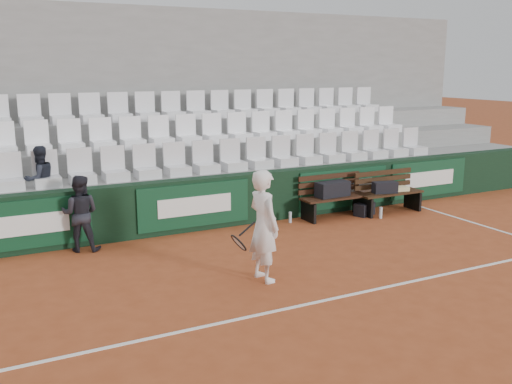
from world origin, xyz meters
name	(u,v)px	position (x,y,z in m)	size (l,w,h in m)	color
ground	(313,303)	(0.00, 0.00, 0.00)	(80.00, 80.00, 0.00)	#A44925
court_baseline	(313,303)	(0.00, 0.00, 0.00)	(18.00, 0.06, 0.01)	white
back_barrier	(205,203)	(0.07, 3.99, 0.50)	(18.00, 0.34, 1.00)	black
grandstand_tier_front	(190,197)	(0.00, 4.62, 0.50)	(18.00, 0.95, 1.00)	gray
grandstand_tier_mid	(174,178)	(0.00, 5.58, 0.72)	(18.00, 0.95, 1.45)	gray
grandstand_tier_back	(160,161)	(0.00, 6.53, 0.95)	(18.00, 0.95, 1.90)	gray
grandstand_rear_wall	(150,104)	(0.00, 7.15, 2.20)	(18.00, 0.30, 4.40)	gray
seat_row_front	(192,158)	(0.00, 4.45, 1.31)	(11.90, 0.44, 0.63)	silver
seat_row_mid	(175,130)	(0.00, 5.40, 1.77)	(11.90, 0.44, 0.63)	white
seat_row_back	(160,106)	(0.00, 6.35, 2.21)	(11.90, 0.44, 0.63)	silver
bench_left	(335,207)	(2.77, 3.51, 0.23)	(1.50, 0.56, 0.45)	#361C10
bench_right	(389,202)	(4.04, 3.33, 0.23)	(1.50, 0.56, 0.45)	#331E0F
sports_bag_left	(333,189)	(2.71, 3.54, 0.60)	(0.72, 0.31, 0.31)	black
sports_bag_right	(385,187)	(3.88, 3.32, 0.57)	(0.51, 0.24, 0.24)	black
towel	(401,189)	(4.33, 3.33, 0.49)	(0.32, 0.23, 0.09)	beige
sports_bag_ground	(364,209)	(3.42, 3.38, 0.13)	(0.44, 0.26, 0.26)	black
water_bottle_near	(290,217)	(1.74, 3.59, 0.11)	(0.06, 0.06, 0.22)	silver
water_bottle_far	(381,213)	(3.57, 3.02, 0.12)	(0.07, 0.07, 0.24)	silver
tennis_player	(264,226)	(-0.19, 1.06, 0.82)	(0.73, 0.64, 1.64)	white
ball_kid	(80,213)	(-2.31, 3.66, 0.65)	(0.63, 0.49, 1.30)	black
spectator_c	(38,154)	(-2.81, 4.50, 1.59)	(0.57, 0.44, 1.17)	black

